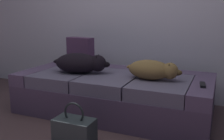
{
  "coord_description": "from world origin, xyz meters",
  "views": [
    {
      "loc": [
        1.04,
        -1.4,
        1.05
      ],
      "look_at": [
        0.0,
        1.03,
        0.48
      ],
      "focal_mm": 41.77,
      "sensor_mm": 36.0,
      "label": 1
    }
  ],
  "objects_px": {
    "dog_tan": "(153,70)",
    "throw_pillow": "(80,51)",
    "couch": "(114,93)",
    "dog_dark": "(81,63)",
    "handbag": "(75,133)",
    "tv_remote": "(203,85)"
  },
  "relations": [
    {
      "from": "dog_tan",
      "to": "throw_pillow",
      "type": "relative_size",
      "value": 1.65
    },
    {
      "from": "couch",
      "to": "throw_pillow",
      "type": "height_order",
      "value": "throw_pillow"
    },
    {
      "from": "dog_tan",
      "to": "throw_pillow",
      "type": "xyz_separation_m",
      "value": [
        -1.0,
        0.36,
        0.07
      ]
    },
    {
      "from": "dog_dark",
      "to": "handbag",
      "type": "distance_m",
      "value": 0.91
    },
    {
      "from": "handbag",
      "to": "throw_pillow",
      "type": "bearing_deg",
      "value": 117.39
    },
    {
      "from": "dog_dark",
      "to": "throw_pillow",
      "type": "xyz_separation_m",
      "value": [
        -0.23,
        0.39,
        0.06
      ]
    },
    {
      "from": "throw_pillow",
      "to": "dog_dark",
      "type": "bearing_deg",
      "value": -59.47
    },
    {
      "from": "couch",
      "to": "dog_dark",
      "type": "height_order",
      "value": "dog_dark"
    },
    {
      "from": "handbag",
      "to": "tv_remote",
      "type": "bearing_deg",
      "value": 38.41
    },
    {
      "from": "couch",
      "to": "handbag",
      "type": "distance_m",
      "value": 0.85
    },
    {
      "from": "couch",
      "to": "tv_remote",
      "type": "height_order",
      "value": "tv_remote"
    },
    {
      "from": "throw_pillow",
      "to": "dog_tan",
      "type": "bearing_deg",
      "value": -19.55
    },
    {
      "from": "couch",
      "to": "dog_dark",
      "type": "bearing_deg",
      "value": -161.72
    },
    {
      "from": "dog_dark",
      "to": "dog_tan",
      "type": "bearing_deg",
      "value": 2.14
    },
    {
      "from": "dog_dark",
      "to": "handbag",
      "type": "bearing_deg",
      "value": -64.34
    },
    {
      "from": "tv_remote",
      "to": "throw_pillow",
      "type": "height_order",
      "value": "throw_pillow"
    },
    {
      "from": "tv_remote",
      "to": "handbag",
      "type": "xyz_separation_m",
      "value": [
        -0.89,
        -0.71,
        -0.31
      ]
    },
    {
      "from": "couch",
      "to": "handbag",
      "type": "xyz_separation_m",
      "value": [
        0.02,
        -0.84,
        -0.09
      ]
    },
    {
      "from": "dog_dark",
      "to": "tv_remote",
      "type": "bearing_deg",
      "value": -1.09
    },
    {
      "from": "couch",
      "to": "throw_pillow",
      "type": "bearing_deg",
      "value": 153.99
    },
    {
      "from": "couch",
      "to": "tv_remote",
      "type": "relative_size",
      "value": 13.4
    },
    {
      "from": "dog_dark",
      "to": "dog_tan",
      "type": "xyz_separation_m",
      "value": [
        0.78,
        0.03,
        -0.01
      ]
    }
  ]
}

